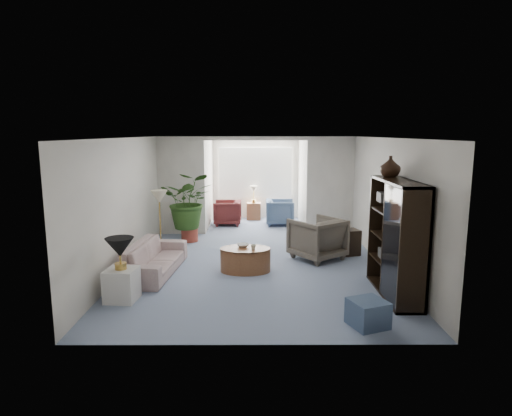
{
  "coord_description": "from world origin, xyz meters",
  "views": [
    {
      "loc": [
        -0.03,
        -8.05,
        2.6
      ],
      "look_at": [
        0.0,
        0.6,
        1.1
      ],
      "focal_mm": 30.68,
      "sensor_mm": 36.0,
      "label": 1
    }
  ],
  "objects_px": {
    "coffee_table": "(245,260)",
    "sunroom_chair_blue": "(280,212)",
    "framed_picture": "(390,182)",
    "wingback_chair": "(317,238)",
    "ottoman": "(368,313)",
    "floor_lamp": "(159,197)",
    "end_table": "(122,285)",
    "cabinet_urn": "(390,166)",
    "plant_pot": "(190,235)",
    "sunroom_table": "(254,211)",
    "sofa": "(154,258)",
    "sunroom_chair_maroon": "(227,213)",
    "coffee_bowl": "(243,245)",
    "table_lamp": "(120,247)",
    "side_table_dark": "(348,242)",
    "coffee_cup": "(253,247)",
    "entertainment_cabinet": "(396,239)"
  },
  "relations": [
    {
      "from": "coffee_table",
      "to": "coffee_bowl",
      "type": "relative_size",
      "value": 4.11
    },
    {
      "from": "side_table_dark",
      "to": "plant_pot",
      "type": "distance_m",
      "value": 3.76
    },
    {
      "from": "table_lamp",
      "to": "plant_pot",
      "type": "height_order",
      "value": "table_lamp"
    },
    {
      "from": "end_table",
      "to": "side_table_dark",
      "type": "height_order",
      "value": "side_table_dark"
    },
    {
      "from": "coffee_table",
      "to": "ottoman",
      "type": "relative_size",
      "value": 2.09
    },
    {
      "from": "sofa",
      "to": "cabinet_urn",
      "type": "distance_m",
      "value": 4.53
    },
    {
      "from": "entertainment_cabinet",
      "to": "ottoman",
      "type": "bearing_deg",
      "value": -121.46
    },
    {
      "from": "side_table_dark",
      "to": "sunroom_table",
      "type": "xyz_separation_m",
      "value": [
        -2.02,
        3.85,
        -0.02
      ]
    },
    {
      "from": "coffee_table",
      "to": "cabinet_urn",
      "type": "distance_m",
      "value": 3.12
    },
    {
      "from": "coffee_table",
      "to": "ottoman",
      "type": "xyz_separation_m",
      "value": [
        1.71,
        -2.39,
        -0.04
      ]
    },
    {
      "from": "ottoman",
      "to": "plant_pot",
      "type": "height_order",
      "value": "ottoman"
    },
    {
      "from": "floor_lamp",
      "to": "sunroom_table",
      "type": "distance_m",
      "value": 4.38
    },
    {
      "from": "wingback_chair",
      "to": "ottoman",
      "type": "height_order",
      "value": "wingback_chair"
    },
    {
      "from": "sunroom_chair_blue",
      "to": "coffee_table",
      "type": "bearing_deg",
      "value": 168.99
    },
    {
      "from": "coffee_table",
      "to": "side_table_dark",
      "type": "distance_m",
      "value": 2.45
    },
    {
      "from": "framed_picture",
      "to": "sunroom_chair_maroon",
      "type": "bearing_deg",
      "value": 127.48
    },
    {
      "from": "sofa",
      "to": "sunroom_table",
      "type": "bearing_deg",
      "value": -14.99
    },
    {
      "from": "plant_pot",
      "to": "sunroom_table",
      "type": "xyz_separation_m",
      "value": [
        1.55,
        2.67,
        0.1
      ]
    },
    {
      "from": "table_lamp",
      "to": "side_table_dark",
      "type": "distance_m",
      "value": 4.86
    },
    {
      "from": "framed_picture",
      "to": "wingback_chair",
      "type": "height_order",
      "value": "framed_picture"
    },
    {
      "from": "cabinet_urn",
      "to": "sunroom_chair_maroon",
      "type": "xyz_separation_m",
      "value": [
        -3.03,
        4.94,
        -1.69
      ]
    },
    {
      "from": "coffee_table",
      "to": "sunroom_chair_blue",
      "type": "relative_size",
      "value": 1.2
    },
    {
      "from": "coffee_table",
      "to": "side_table_dark",
      "type": "xyz_separation_m",
      "value": [
        2.17,
        1.13,
        0.05
      ]
    },
    {
      "from": "coffee_cup",
      "to": "entertainment_cabinet",
      "type": "relative_size",
      "value": 0.05
    },
    {
      "from": "table_lamp",
      "to": "sunroom_chair_blue",
      "type": "bearing_deg",
      "value": 63.8
    },
    {
      "from": "sofa",
      "to": "ottoman",
      "type": "height_order",
      "value": "sofa"
    },
    {
      "from": "end_table",
      "to": "plant_pot",
      "type": "distance_m",
      "value": 3.81
    },
    {
      "from": "ottoman",
      "to": "floor_lamp",
      "type": "bearing_deg",
      "value": 134.65
    },
    {
      "from": "plant_pot",
      "to": "cabinet_urn",
      "type": "bearing_deg",
      "value": -38.33
    },
    {
      "from": "sunroom_chair_blue",
      "to": "sunroom_table",
      "type": "relative_size",
      "value": 1.55
    },
    {
      "from": "side_table_dark",
      "to": "wingback_chair",
      "type": "bearing_deg",
      "value": -156.8
    },
    {
      "from": "table_lamp",
      "to": "sunroom_chair_blue",
      "type": "height_order",
      "value": "table_lamp"
    },
    {
      "from": "coffee_cup",
      "to": "side_table_dark",
      "type": "relative_size",
      "value": 0.18
    },
    {
      "from": "end_table",
      "to": "coffee_bowl",
      "type": "height_order",
      "value": "same"
    },
    {
      "from": "floor_lamp",
      "to": "coffee_table",
      "type": "relative_size",
      "value": 0.38
    },
    {
      "from": "wingback_chair",
      "to": "plant_pot",
      "type": "height_order",
      "value": "wingback_chair"
    },
    {
      "from": "coffee_bowl",
      "to": "entertainment_cabinet",
      "type": "xyz_separation_m",
      "value": [
        2.48,
        -1.31,
        0.45
      ]
    },
    {
      "from": "table_lamp",
      "to": "coffee_bowl",
      "type": "xyz_separation_m",
      "value": [
        1.85,
        1.55,
        -0.38
      ]
    },
    {
      "from": "coffee_cup",
      "to": "wingback_chair",
      "type": "xyz_separation_m",
      "value": [
        1.32,
        0.93,
        -0.06
      ]
    },
    {
      "from": "coffee_bowl",
      "to": "coffee_table",
      "type": "bearing_deg",
      "value": -63.43
    },
    {
      "from": "plant_pot",
      "to": "table_lamp",
      "type": "bearing_deg",
      "value": -97.61
    },
    {
      "from": "table_lamp",
      "to": "coffee_table",
      "type": "distance_m",
      "value": 2.47
    },
    {
      "from": "plant_pot",
      "to": "sunroom_chair_blue",
      "type": "xyz_separation_m",
      "value": [
        2.3,
        1.92,
        0.2
      ]
    },
    {
      "from": "framed_picture",
      "to": "sunroom_table",
      "type": "bearing_deg",
      "value": 116.67
    },
    {
      "from": "coffee_bowl",
      "to": "end_table",
      "type": "bearing_deg",
      "value": -140.02
    },
    {
      "from": "sofa",
      "to": "table_lamp",
      "type": "distance_m",
      "value": 1.48
    },
    {
      "from": "end_table",
      "to": "cabinet_urn",
      "type": "xyz_separation_m",
      "value": [
        4.33,
        0.75,
        1.79
      ]
    },
    {
      "from": "sunroom_chair_maroon",
      "to": "floor_lamp",
      "type": "bearing_deg",
      "value": -21.64
    },
    {
      "from": "coffee_bowl",
      "to": "plant_pot",
      "type": "bearing_deg",
      "value": 121.23
    },
    {
      "from": "coffee_bowl",
      "to": "wingback_chair",
      "type": "bearing_deg",
      "value": 25.7
    }
  ]
}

